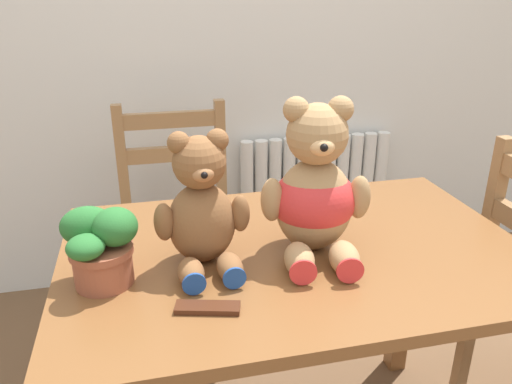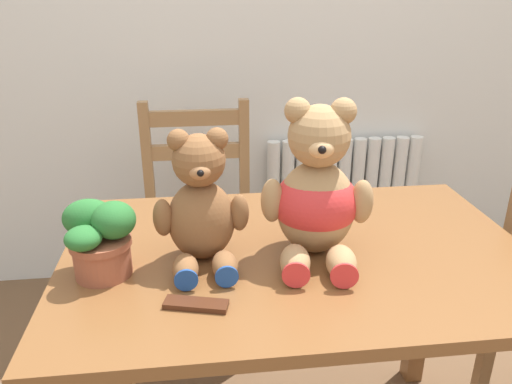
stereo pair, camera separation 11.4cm
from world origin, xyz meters
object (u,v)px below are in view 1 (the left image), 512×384
Objects in this scene: wooden_chair_behind at (179,227)px; potted_plant at (100,245)px; teddy_bear_left at (202,209)px; chocolate_bar at (208,308)px; teddy_bear_right at (315,192)px.

wooden_chair_behind is 5.41× the size of potted_plant.
chocolate_bar is (-0.02, -0.19, -0.13)m from teddy_bear_left.
wooden_chair_behind is 0.86m from teddy_bear_left.
teddy_bear_right is at bearing 34.11° from chocolate_bar.
potted_plant is (-0.22, -0.04, -0.05)m from teddy_bear_left.
teddy_bear_left is at bearing 84.36° from chocolate_bar.
teddy_bear_left reaches higher than wooden_chair_behind.
teddy_bear_left is 1.82× the size of potted_plant.
teddy_bear_right is 2.90× the size of chocolate_bar.
teddy_bear_right is at bearing 178.47° from teddy_bear_left.
chocolate_bar is at bearing -37.14° from potted_plant.
teddy_bear_right is (0.27, 0.00, 0.01)m from teddy_bear_left.
wooden_chair_behind is 7.23× the size of chocolate_bar.
potted_plant is at bearing 142.86° from chocolate_bar.
teddy_bear_left is 0.84× the size of teddy_bear_right.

